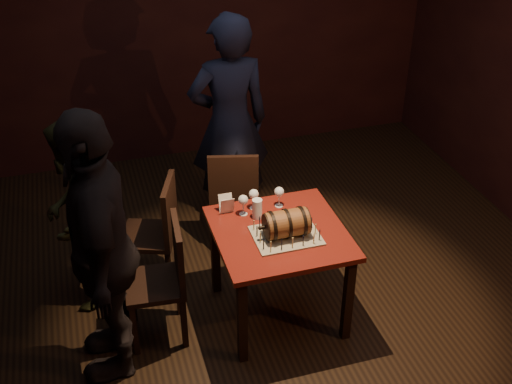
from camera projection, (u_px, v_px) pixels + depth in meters
room_shell at (263, 137)px, 4.22m from camera, size 5.04×5.04×2.80m
pub_table at (279, 244)px, 4.50m from camera, size 0.90×0.90×0.75m
cake_board at (286, 236)px, 4.38m from camera, size 0.45×0.35×0.01m
barrel_cake at (286, 224)px, 4.33m from camera, size 0.35×0.21×0.21m
birthday_candles at (286, 230)px, 4.36m from camera, size 0.40×0.30×0.09m
wine_glass_left at (243, 201)px, 4.55m from camera, size 0.07×0.07×0.16m
wine_glass_mid at (254, 195)px, 4.61m from camera, size 0.07×0.07×0.16m
wine_glass_right at (279, 193)px, 4.64m from camera, size 0.07×0.07×0.16m
pint_of_ale at (257, 209)px, 4.54m from camera, size 0.07×0.07×0.15m
menu_card at (226, 205)px, 4.60m from camera, size 0.10×0.05×0.13m
chair_back at (234, 194)px, 5.27m from camera, size 0.49×0.49×0.93m
chair_left_rear at (158, 229)px, 4.85m from camera, size 0.51×0.51×0.93m
chair_left_front at (165, 275)px, 4.39m from camera, size 0.43×0.43×0.93m
person_back at (229, 124)px, 5.40m from camera, size 0.70×0.47×1.90m
person_left_rear at (79, 216)px, 4.60m from camera, size 0.76×0.86×1.49m
person_left_front at (101, 248)px, 3.95m from camera, size 0.56×1.15×1.89m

